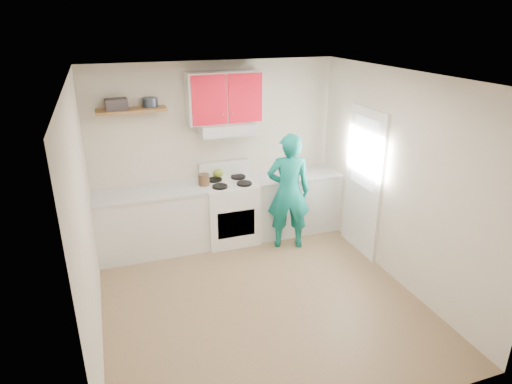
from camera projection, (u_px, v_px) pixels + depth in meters
name	position (u px, v px, depth m)	size (l,w,h in m)	color
floor	(259.00, 298.00, 5.32)	(3.80, 3.80, 0.00)	brown
ceiling	(260.00, 77.00, 4.36)	(3.60, 3.80, 0.04)	white
back_wall	(216.00, 152.00, 6.51)	(3.60, 0.04, 2.60)	beige
front_wall	(349.00, 294.00, 3.18)	(3.60, 0.04, 2.60)	beige
left_wall	(85.00, 222.00, 4.29)	(0.04, 3.80, 2.60)	beige
right_wall	(398.00, 180.00, 5.40)	(0.04, 3.80, 2.60)	beige
door	(363.00, 182.00, 6.10)	(0.05, 0.85, 2.05)	white
door_glass	(364.00, 153.00, 5.94)	(0.01, 0.55, 0.95)	white
counter_left	(152.00, 222.00, 6.24)	(1.52, 0.60, 0.90)	silver
counter_right	(294.00, 202.00, 6.91)	(1.32, 0.60, 0.90)	silver
stove	(230.00, 212.00, 6.56)	(0.76, 0.65, 0.92)	white
range_hood	(226.00, 128.00, 6.20)	(0.76, 0.44, 0.15)	silver
upper_cabinets	(224.00, 97.00, 6.09)	(1.02, 0.33, 0.70)	red
shelf	(131.00, 110.00, 5.76)	(0.90, 0.30, 0.04)	brown
books	(116.00, 104.00, 5.66)	(0.27, 0.20, 0.14)	#363033
tin	(150.00, 102.00, 5.84)	(0.20, 0.20, 0.12)	#333D4C
kettle	(218.00, 173.00, 6.56)	(0.17, 0.17, 0.15)	olive
crock	(204.00, 180.00, 6.27)	(0.15, 0.15, 0.18)	#493220
cutting_board	(276.00, 178.00, 6.62)	(0.28, 0.20, 0.02)	olive
silicone_mat	(307.00, 174.00, 6.79)	(0.28, 0.24, 0.01)	red
person	(289.00, 192.00, 6.25)	(0.62, 0.41, 1.70)	#0D766A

